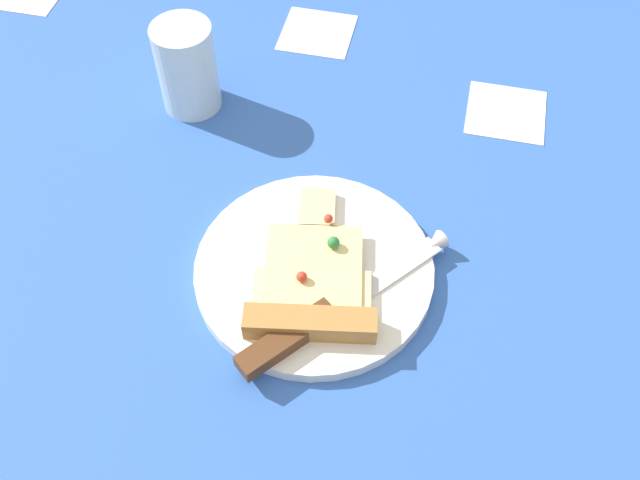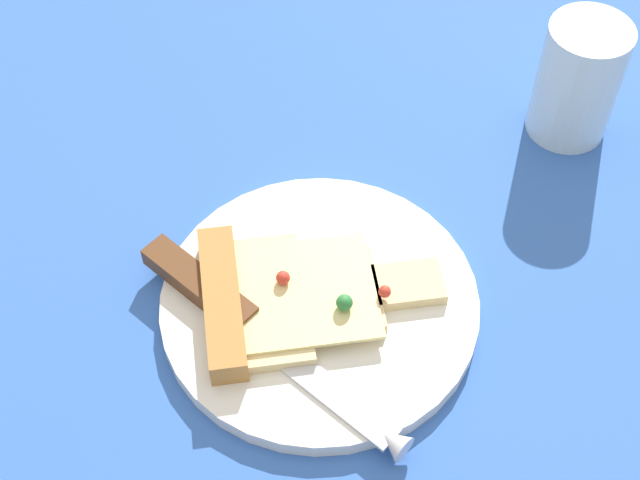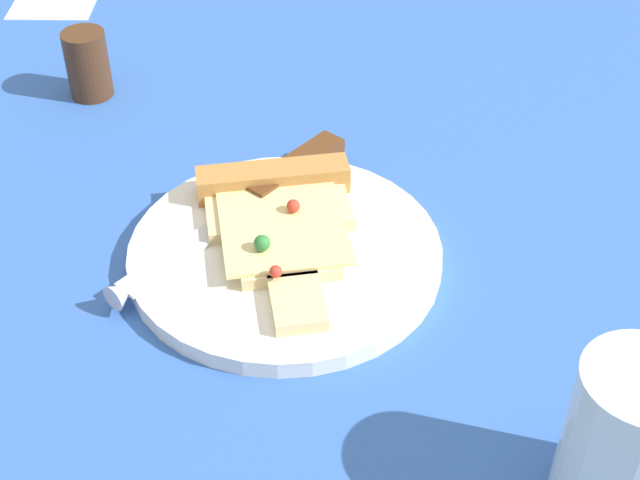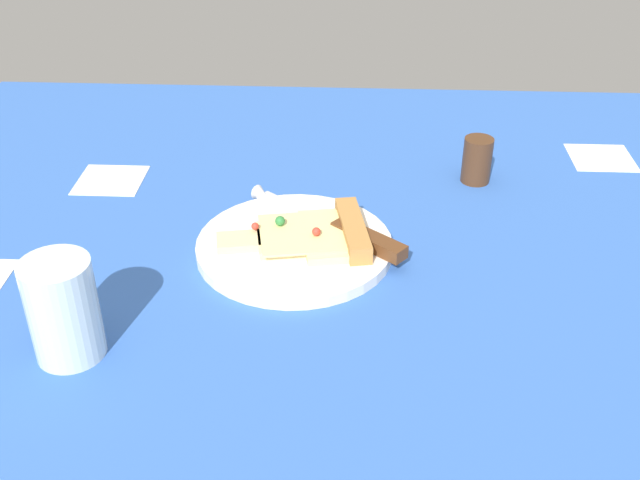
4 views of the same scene
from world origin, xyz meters
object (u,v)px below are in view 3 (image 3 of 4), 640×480
object	(u,v)px
knife	(256,197)
pepper_shaker	(88,64)
pizza_slice	(280,217)
drinking_glass	(625,443)
plate	(285,254)

from	to	relation	value
knife	pepper_shaker	bearing A→B (deg)	-7.94
pizza_slice	knife	distance (cm)	3.33
drinking_glass	pepper_shaker	distance (cm)	58.72
plate	drinking_glass	size ratio (longest dim) A/B	2.20
drinking_glass	knife	bearing A→B (deg)	130.29
plate	knife	size ratio (longest dim) A/B	1.18
pizza_slice	drinking_glass	xyz separation A→B (cm)	(19.85, -23.14, 3.14)
knife	pepper_shaker	size ratio (longest dim) A/B	3.11
drinking_glass	plate	bearing A→B (deg)	133.30
plate	drinking_glass	distance (cm)	28.64
pizza_slice	pepper_shaker	world-z (taller)	pepper_shaker
pizza_slice	drinking_glass	world-z (taller)	drinking_glass
pizza_slice	drinking_glass	distance (cm)	30.65
plate	pepper_shaker	bearing A→B (deg)	129.15
knife	pepper_shaker	xyz separation A→B (cm)	(-16.75, 18.40, 1.21)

